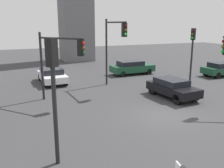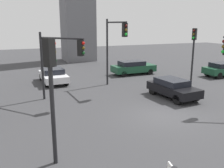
{
  "view_description": "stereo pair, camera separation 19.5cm",
  "coord_description": "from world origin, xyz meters",
  "px_view_note": "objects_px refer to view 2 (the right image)",
  "views": [
    {
      "loc": [
        -8.18,
        -11.28,
        5.23
      ],
      "look_at": [
        -1.91,
        3.33,
        1.35
      ],
      "focal_mm": 39.78,
      "sensor_mm": 36.0,
      "label": 1
    },
    {
      "loc": [
        -8.0,
        -11.35,
        5.23
      ],
      "look_at": [
        -1.91,
        3.33,
        1.35
      ],
      "focal_mm": 39.78,
      "sensor_mm": 36.0,
      "label": 2
    }
  ],
  "objects_px": {
    "traffic_light_4": "(51,78)",
    "traffic_light_3": "(115,40)",
    "car_0": "(224,69)",
    "traffic_light_0": "(61,54)",
    "car_1": "(133,67)",
    "car_2": "(173,88)",
    "car_3": "(53,75)",
    "traffic_light_2": "(194,45)"
  },
  "relations": [
    {
      "from": "traffic_light_2",
      "to": "traffic_light_4",
      "type": "height_order",
      "value": "traffic_light_2"
    },
    {
      "from": "car_1",
      "to": "car_2",
      "type": "distance_m",
      "value": 8.75
    },
    {
      "from": "traffic_light_0",
      "to": "car_0",
      "type": "relative_size",
      "value": 1.08
    },
    {
      "from": "traffic_light_3",
      "to": "car_2",
      "type": "height_order",
      "value": "traffic_light_3"
    },
    {
      "from": "traffic_light_2",
      "to": "car_2",
      "type": "bearing_deg",
      "value": 8.74
    },
    {
      "from": "traffic_light_0",
      "to": "car_2",
      "type": "xyz_separation_m",
      "value": [
        7.56,
        -1.9,
        -2.55
      ]
    },
    {
      "from": "car_1",
      "to": "car_3",
      "type": "bearing_deg",
      "value": -177.15
    },
    {
      "from": "traffic_light_3",
      "to": "car_3",
      "type": "relative_size",
      "value": 1.28
    },
    {
      "from": "car_3",
      "to": "traffic_light_0",
      "type": "bearing_deg",
      "value": -4.66
    },
    {
      "from": "traffic_light_2",
      "to": "traffic_light_3",
      "type": "distance_m",
      "value": 7.15
    },
    {
      "from": "car_0",
      "to": "car_3",
      "type": "bearing_deg",
      "value": 167.59
    },
    {
      "from": "car_0",
      "to": "traffic_light_2",
      "type": "bearing_deg",
      "value": -166.7
    },
    {
      "from": "traffic_light_0",
      "to": "car_1",
      "type": "height_order",
      "value": "traffic_light_0"
    },
    {
      "from": "traffic_light_4",
      "to": "car_1",
      "type": "distance_m",
      "value": 17.91
    },
    {
      "from": "traffic_light_2",
      "to": "traffic_light_0",
      "type": "bearing_deg",
      "value": -21.65
    },
    {
      "from": "traffic_light_3",
      "to": "car_2",
      "type": "bearing_deg",
      "value": 32.37
    },
    {
      "from": "traffic_light_2",
      "to": "car_1",
      "type": "distance_m",
      "value": 6.85
    },
    {
      "from": "traffic_light_0",
      "to": "car_1",
      "type": "distance_m",
      "value": 11.39
    },
    {
      "from": "traffic_light_3",
      "to": "car_1",
      "type": "distance_m",
      "value": 6.98
    },
    {
      "from": "traffic_light_0",
      "to": "car_0",
      "type": "bearing_deg",
      "value": 57.52
    },
    {
      "from": "traffic_light_3",
      "to": "traffic_light_2",
      "type": "bearing_deg",
      "value": 79.73
    },
    {
      "from": "car_1",
      "to": "traffic_light_0",
      "type": "bearing_deg",
      "value": -143.33
    },
    {
      "from": "traffic_light_2",
      "to": "car_1",
      "type": "height_order",
      "value": "traffic_light_2"
    },
    {
      "from": "car_3",
      "to": "car_1",
      "type": "bearing_deg",
      "value": 92.49
    },
    {
      "from": "traffic_light_3",
      "to": "car_2",
      "type": "xyz_separation_m",
      "value": [
        2.84,
        -4.01,
        -3.24
      ]
    },
    {
      "from": "car_0",
      "to": "traffic_light_0",
      "type": "bearing_deg",
      "value": -171.36
    },
    {
      "from": "car_0",
      "to": "car_2",
      "type": "xyz_separation_m",
      "value": [
        -9.36,
        -4.23,
        -0.02
      ]
    },
    {
      "from": "traffic_light_4",
      "to": "traffic_light_3",
      "type": "bearing_deg",
      "value": 20.68
    },
    {
      "from": "car_2",
      "to": "car_3",
      "type": "height_order",
      "value": "car_2"
    },
    {
      "from": "car_1",
      "to": "car_3",
      "type": "xyz_separation_m",
      "value": [
        -8.43,
        -0.55,
        -0.05
      ]
    },
    {
      "from": "traffic_light_2",
      "to": "car_1",
      "type": "bearing_deg",
      "value": -89.21
    },
    {
      "from": "traffic_light_2",
      "to": "traffic_light_4",
      "type": "xyz_separation_m",
      "value": [
        -13.62,
        -8.61,
        -0.06
      ]
    },
    {
      "from": "car_2",
      "to": "car_3",
      "type": "bearing_deg",
      "value": -142.75
    },
    {
      "from": "car_1",
      "to": "car_2",
      "type": "xyz_separation_m",
      "value": [
        -1.24,
        -8.66,
        -0.02
      ]
    },
    {
      "from": "traffic_light_0",
      "to": "traffic_light_2",
      "type": "relative_size",
      "value": 0.97
    },
    {
      "from": "traffic_light_3",
      "to": "traffic_light_4",
      "type": "relative_size",
      "value": 1.18
    },
    {
      "from": "traffic_light_4",
      "to": "car_0",
      "type": "height_order",
      "value": "traffic_light_4"
    },
    {
      "from": "car_1",
      "to": "car_3",
      "type": "height_order",
      "value": "car_1"
    },
    {
      "from": "traffic_light_0",
      "to": "car_3",
      "type": "xyz_separation_m",
      "value": [
        0.37,
        6.22,
        -2.58
      ]
    },
    {
      "from": "car_0",
      "to": "car_1",
      "type": "height_order",
      "value": "car_1"
    },
    {
      "from": "car_2",
      "to": "car_3",
      "type": "relative_size",
      "value": 0.95
    },
    {
      "from": "car_3",
      "to": "traffic_light_4",
      "type": "bearing_deg",
      "value": -10.37
    }
  ]
}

